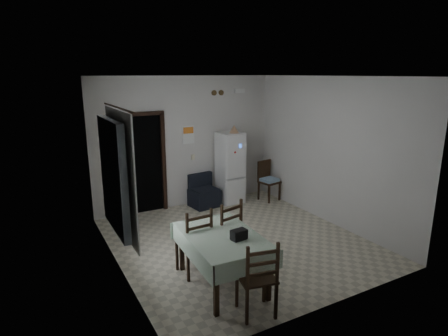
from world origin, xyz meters
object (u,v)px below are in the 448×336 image
object	(u,v)px
corner_chair	(269,181)
fridge	(230,168)
dining_chair_far_right	(223,231)
dining_chair_near_head	(256,276)
navy_seat	(204,191)
dining_chair_far_left	(194,240)
dining_table	(222,260)

from	to	relation	value
corner_chair	fridge	bearing A→B (deg)	147.24
corner_chair	dining_chair_far_right	size ratio (longest dim) A/B	0.87
dining_chair_near_head	corner_chair	bearing A→B (deg)	-115.59
corner_chair	dining_chair_near_head	world-z (taller)	dining_chair_near_head
fridge	navy_seat	bearing A→B (deg)	178.95
dining_chair_far_left	dining_chair_near_head	distance (m)	1.32
fridge	dining_chair_far_right	distance (m)	2.97
fridge	dining_chair_near_head	size ratio (longest dim) A/B	1.60
dining_table	dining_chair_far_right	distance (m)	0.64
corner_chair	dining_chair_far_left	size ratio (longest dim) A/B	0.89
fridge	dining_chair_far_left	bearing A→B (deg)	-130.24
dining_chair_far_right	dining_chair_near_head	bearing A→B (deg)	66.18
navy_seat	corner_chair	world-z (taller)	corner_chair
navy_seat	dining_table	size ratio (longest dim) A/B	0.50
dining_chair_far_right	dining_chair_near_head	xyz separation A→B (m)	(-0.26, -1.33, -0.03)
dining_chair_far_right	corner_chair	bearing A→B (deg)	-151.35
dining_chair_far_right	fridge	bearing A→B (deg)	-134.79
fridge	navy_seat	xyz separation A→B (m)	(-0.67, 0.00, -0.46)
fridge	dining_chair_far_left	xyz separation A→B (m)	(-2.09, -2.56, -0.30)
corner_chair	dining_chair_far_right	xyz separation A→B (m)	(-2.43, -2.15, 0.07)
navy_seat	dining_table	xyz separation A→B (m)	(-1.20, -3.05, 0.02)
navy_seat	dining_chair_far_left	distance (m)	2.93
dining_table	dining_chair_far_right	xyz separation A→B (m)	(0.31, 0.54, 0.16)
dining_chair_far_left	dining_chair_far_right	xyz separation A→B (m)	(0.52, 0.05, 0.01)
fridge	navy_seat	size ratio (longest dim) A/B	2.26
dining_table	dining_chair_near_head	size ratio (longest dim) A/B	1.43
dining_table	dining_chair_far_right	size ratio (longest dim) A/B	1.35
corner_chair	dining_chair_far_left	world-z (taller)	dining_chair_far_left
dining_chair_far_left	dining_chair_near_head	xyz separation A→B (m)	(0.27, -1.29, -0.02)
fridge	dining_chair_far_right	xyz separation A→B (m)	(-1.56, -2.51, -0.28)
navy_seat	dining_chair_near_head	world-z (taller)	dining_chair_near_head
dining_chair_near_head	fridge	bearing A→B (deg)	-103.30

